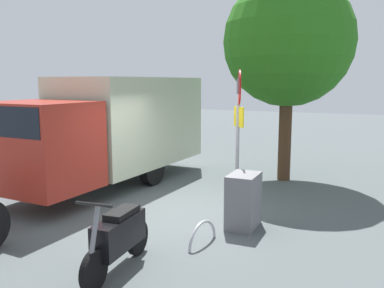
{
  "coord_description": "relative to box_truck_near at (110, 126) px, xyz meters",
  "views": [
    {
      "loc": [
        7.56,
        4.01,
        2.77
      ],
      "look_at": [
        -0.48,
        0.15,
        1.41
      ],
      "focal_mm": 38.4,
      "sensor_mm": 36.0,
      "label": 1
    }
  ],
  "objects": [
    {
      "name": "box_truck_near",
      "position": [
        0.0,
        0.0,
        0.0
      ],
      "size": [
        8.26,
        2.4,
        2.88
      ],
      "rotation": [
        0.0,
        0.0,
        -0.03
      ],
      "color": "black",
      "rests_on": "ground"
    },
    {
      "name": "street_tree",
      "position": [
        -2.65,
        4.04,
        2.23
      ],
      "size": [
        3.54,
        3.54,
        5.62
      ],
      "color": "#47301E",
      "rests_on": "ground"
    },
    {
      "name": "bike_rack_hoop",
      "position": [
        2.66,
        3.89,
        -1.6
      ],
      "size": [
        0.85,
        0.17,
        0.85
      ],
      "primitive_type": "torus",
      "rotation": [
        1.57,
        0.0,
        -0.14
      ],
      "color": "#B7B7BC",
      "rests_on": "ground"
    },
    {
      "name": "motorcycle",
      "position": [
        4.06,
        3.16,
        -1.08
      ],
      "size": [
        1.81,
        0.55,
        1.2
      ],
      "rotation": [
        0.0,
        0.0,
        0.1
      ],
      "color": "black",
      "rests_on": "ground"
    },
    {
      "name": "stop_sign",
      "position": [
        0.28,
        3.67,
        0.41
      ],
      "size": [
        0.71,
        0.33,
        3.03
      ],
      "color": "#9E9EA3",
      "rests_on": "ground"
    },
    {
      "name": "ground_plane",
      "position": [
        1.22,
        2.62,
        -1.6
      ],
      "size": [
        60.0,
        60.0,
        0.0
      ],
      "primitive_type": "plane",
      "color": "#4B5254"
    },
    {
      "name": "utility_cabinet",
      "position": [
        1.52,
        4.23,
        -1.08
      ],
      "size": [
        0.79,
        0.55,
        1.04
      ],
      "primitive_type": "cube",
      "rotation": [
        0.0,
        0.0,
        0.03
      ],
      "color": "slate",
      "rests_on": "ground"
    }
  ]
}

